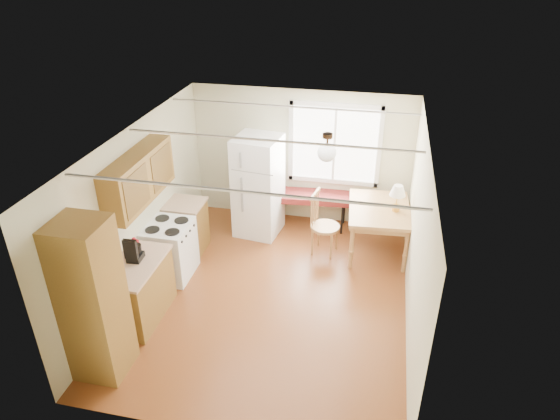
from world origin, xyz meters
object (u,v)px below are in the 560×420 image
(dining_table, at_px, (379,213))
(chair, at_px, (320,219))
(refrigerator, at_px, (258,186))
(bench, at_px, (312,197))

(dining_table, relative_size, chair, 1.27)
(chair, bearing_deg, refrigerator, 169.76)
(refrigerator, distance_m, dining_table, 2.15)
(dining_table, bearing_deg, refrigerator, 170.15)
(bench, height_order, dining_table, dining_table)
(refrigerator, height_order, bench, refrigerator)
(bench, distance_m, chair, 0.90)
(dining_table, xyz_separation_m, chair, (-0.97, -0.23, -0.09))
(refrigerator, bearing_deg, chair, -13.15)
(refrigerator, distance_m, bench, 1.05)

